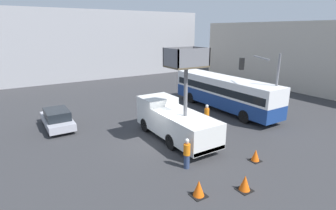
{
  "coord_description": "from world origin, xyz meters",
  "views": [
    {
      "loc": [
        -8.06,
        -14.14,
        7.39
      ],
      "look_at": [
        1.33,
        0.75,
        2.26
      ],
      "focal_mm": 28.0,
      "sensor_mm": 36.0,
      "label": 1
    }
  ],
  "objects_px": {
    "traffic_cone_near_truck": "(199,189)",
    "traffic_cone_far_side": "(245,183)",
    "traffic_cone_mid_road": "(255,156)",
    "road_worker_directing": "(207,115)",
    "road_worker_near_truck": "(187,154)",
    "city_bus": "(224,91)",
    "traffic_light_pole": "(264,77)",
    "utility_truck": "(174,119)",
    "parked_car_curbside": "(57,119)"
  },
  "relations": [
    {
      "from": "utility_truck",
      "to": "traffic_cone_mid_road",
      "type": "relative_size",
      "value": 10.03
    },
    {
      "from": "road_worker_directing",
      "to": "traffic_light_pole",
      "type": "bearing_deg",
      "value": -30.07
    },
    {
      "from": "road_worker_near_truck",
      "to": "traffic_cone_mid_road",
      "type": "bearing_deg",
      "value": 162.71
    },
    {
      "from": "road_worker_near_truck",
      "to": "parked_car_curbside",
      "type": "bearing_deg",
      "value": -61.16
    },
    {
      "from": "utility_truck",
      "to": "traffic_cone_mid_road",
      "type": "bearing_deg",
      "value": -66.62
    },
    {
      "from": "traffic_cone_mid_road",
      "to": "traffic_cone_far_side",
      "type": "distance_m",
      "value": 3.22
    },
    {
      "from": "road_worker_directing",
      "to": "traffic_cone_near_truck",
      "type": "distance_m",
      "value": 9.22
    },
    {
      "from": "traffic_light_pole",
      "to": "traffic_cone_near_truck",
      "type": "xyz_separation_m",
      "value": [
        -10.31,
        -5.01,
        -3.4
      ]
    },
    {
      "from": "city_bus",
      "to": "traffic_cone_far_side",
      "type": "bearing_deg",
      "value": 127.82
    },
    {
      "from": "traffic_cone_mid_road",
      "to": "road_worker_directing",
      "type": "bearing_deg",
      "value": 77.31
    },
    {
      "from": "road_worker_near_truck",
      "to": "traffic_cone_far_side",
      "type": "bearing_deg",
      "value": 112.92
    },
    {
      "from": "traffic_light_pole",
      "to": "traffic_cone_far_side",
      "type": "xyz_separation_m",
      "value": [
        -8.18,
        -5.83,
        -3.41
      ]
    },
    {
      "from": "traffic_cone_mid_road",
      "to": "parked_car_curbside",
      "type": "distance_m",
      "value": 14.62
    },
    {
      "from": "road_worker_directing",
      "to": "traffic_cone_near_truck",
      "type": "xyz_separation_m",
      "value": [
        -6.21,
        -6.8,
        -0.5
      ]
    },
    {
      "from": "road_worker_near_truck",
      "to": "traffic_cone_far_side",
      "type": "relative_size",
      "value": 2.26
    },
    {
      "from": "city_bus",
      "to": "traffic_cone_mid_road",
      "type": "relative_size",
      "value": 16.4
    },
    {
      "from": "traffic_cone_mid_road",
      "to": "parked_car_curbside",
      "type": "bearing_deg",
      "value": 126.42
    },
    {
      "from": "road_worker_directing",
      "to": "traffic_cone_near_truck",
      "type": "bearing_deg",
      "value": -138.86
    },
    {
      "from": "traffic_cone_mid_road",
      "to": "traffic_cone_far_side",
      "type": "xyz_separation_m",
      "value": [
        -2.75,
        -1.68,
        0.03
      ]
    },
    {
      "from": "utility_truck",
      "to": "city_bus",
      "type": "relative_size",
      "value": 0.61
    },
    {
      "from": "traffic_cone_near_truck",
      "to": "traffic_cone_far_side",
      "type": "height_order",
      "value": "traffic_cone_near_truck"
    },
    {
      "from": "traffic_light_pole",
      "to": "traffic_cone_far_side",
      "type": "bearing_deg",
      "value": -144.52
    },
    {
      "from": "city_bus",
      "to": "road_worker_near_truck",
      "type": "bearing_deg",
      "value": 113.65
    },
    {
      "from": "road_worker_near_truck",
      "to": "utility_truck",
      "type": "bearing_deg",
      "value": -110.22
    },
    {
      "from": "city_bus",
      "to": "traffic_light_pole",
      "type": "height_order",
      "value": "traffic_light_pole"
    },
    {
      "from": "city_bus",
      "to": "traffic_cone_far_side",
      "type": "relative_size",
      "value": 14.98
    },
    {
      "from": "utility_truck",
      "to": "traffic_cone_near_truck",
      "type": "xyz_separation_m",
      "value": [
        -2.65,
        -6.0,
        -1.09
      ]
    },
    {
      "from": "road_worker_near_truck",
      "to": "traffic_cone_mid_road",
      "type": "height_order",
      "value": "road_worker_near_truck"
    },
    {
      "from": "utility_truck",
      "to": "road_worker_near_truck",
      "type": "distance_m",
      "value": 4.06
    },
    {
      "from": "traffic_cone_near_truck",
      "to": "traffic_cone_mid_road",
      "type": "xyz_separation_m",
      "value": [
        4.88,
        0.85,
        -0.04
      ]
    },
    {
      "from": "utility_truck",
      "to": "road_worker_directing",
      "type": "bearing_deg",
      "value": 12.6
    },
    {
      "from": "city_bus",
      "to": "traffic_light_pole",
      "type": "xyz_separation_m",
      "value": [
        -0.06,
        -4.27,
        1.95
      ]
    },
    {
      "from": "city_bus",
      "to": "traffic_light_pole",
      "type": "relative_size",
      "value": 2.08
    },
    {
      "from": "road_worker_near_truck",
      "to": "parked_car_curbside",
      "type": "xyz_separation_m",
      "value": [
        -4.83,
        10.28,
        -0.12
      ]
    },
    {
      "from": "city_bus",
      "to": "road_worker_near_truck",
      "type": "height_order",
      "value": "city_bus"
    },
    {
      "from": "road_worker_directing",
      "to": "parked_car_curbside",
      "type": "xyz_separation_m",
      "value": [
        -10.02,
        5.82,
        -0.12
      ]
    },
    {
      "from": "traffic_cone_near_truck",
      "to": "utility_truck",
      "type": "bearing_deg",
      "value": 66.18
    },
    {
      "from": "traffic_light_pole",
      "to": "road_worker_near_truck",
      "type": "xyz_separation_m",
      "value": [
        -9.28,
        -2.68,
        -2.9
      ]
    },
    {
      "from": "road_worker_near_truck",
      "to": "traffic_light_pole",
      "type": "bearing_deg",
      "value": -160.23
    },
    {
      "from": "traffic_light_pole",
      "to": "city_bus",
      "type": "bearing_deg",
      "value": 89.23
    },
    {
      "from": "city_bus",
      "to": "traffic_cone_near_truck",
      "type": "distance_m",
      "value": 13.98
    },
    {
      "from": "utility_truck",
      "to": "traffic_cone_mid_road",
      "type": "distance_m",
      "value": 5.72
    },
    {
      "from": "traffic_cone_near_truck",
      "to": "traffic_cone_mid_road",
      "type": "bearing_deg",
      "value": 9.94
    },
    {
      "from": "traffic_cone_mid_road",
      "to": "traffic_light_pole",
      "type": "bearing_deg",
      "value": 37.41
    },
    {
      "from": "road_worker_near_truck",
      "to": "traffic_cone_near_truck",
      "type": "distance_m",
      "value": 2.59
    },
    {
      "from": "traffic_cone_near_truck",
      "to": "traffic_cone_mid_road",
      "type": "height_order",
      "value": "traffic_cone_near_truck"
    },
    {
      "from": "road_worker_directing",
      "to": "traffic_cone_far_side",
      "type": "height_order",
      "value": "road_worker_directing"
    },
    {
      "from": "traffic_cone_near_truck",
      "to": "traffic_cone_far_side",
      "type": "distance_m",
      "value": 2.28
    },
    {
      "from": "utility_truck",
      "to": "traffic_cone_far_side",
      "type": "relative_size",
      "value": 9.16
    },
    {
      "from": "traffic_light_pole",
      "to": "traffic_cone_mid_road",
      "type": "bearing_deg",
      "value": -142.59
    }
  ]
}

